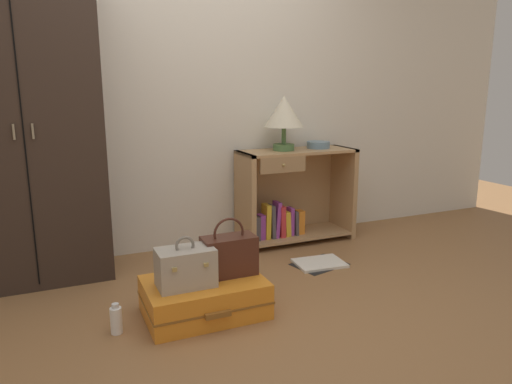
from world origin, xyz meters
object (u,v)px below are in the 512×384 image
(bookshelf, at_px, (291,198))
(suitcase_large, at_px, (204,297))
(handbag, at_px, (229,255))
(open_book_on_floor, at_px, (319,263))
(train_case, at_px, (186,267))
(wardrobe, at_px, (25,128))
(bowl, at_px, (318,145))
(bottle, at_px, (116,320))
(table_lamp, at_px, (284,114))

(bookshelf, height_order, suitcase_large, bookshelf)
(suitcase_large, relative_size, handbag, 1.97)
(open_book_on_floor, bearing_deg, bookshelf, 83.31)
(train_case, height_order, handbag, handbag)
(wardrobe, bearing_deg, open_book_on_floor, -16.01)
(handbag, bearing_deg, wardrobe, 138.39)
(wardrobe, distance_m, bowl, 2.18)
(suitcase_large, distance_m, bottle, 0.49)
(open_book_on_floor, bearing_deg, train_case, -158.86)
(wardrobe, relative_size, suitcase_large, 3.01)
(bowl, height_order, suitcase_large, bowl)
(table_lamp, distance_m, suitcase_large, 1.68)
(suitcase_large, height_order, train_case, train_case)
(train_case, xyz_separation_m, bottle, (-0.38, 0.01, -0.23))
(handbag, bearing_deg, train_case, -168.50)
(wardrobe, height_order, train_case, wardrobe)
(wardrobe, relative_size, train_case, 6.54)
(wardrobe, height_order, bowl, wardrobe)
(bookshelf, xyz_separation_m, bottle, (-1.55, -1.00, -0.29))
(table_lamp, height_order, open_book_on_floor, table_lamp)
(wardrobe, bearing_deg, train_case, -52.07)
(wardrobe, relative_size, open_book_on_floor, 4.81)
(suitcase_large, relative_size, bottle, 4.04)
(bottle, bearing_deg, table_lamp, 34.15)
(bookshelf, bearing_deg, bowl, 2.87)
(bookshelf, distance_m, bottle, 1.86)
(bowl, relative_size, handbag, 0.56)
(bookshelf, distance_m, suitcase_large, 1.46)
(bowl, xyz_separation_m, suitcase_large, (-1.31, -0.99, -0.69))
(bowl, bearing_deg, bottle, -150.69)
(wardrobe, xyz_separation_m, open_book_on_floor, (1.85, -0.53, -0.99))
(table_lamp, bearing_deg, bookshelf, -1.33)
(bottle, xyz_separation_m, open_book_on_floor, (1.48, 0.42, -0.07))
(bookshelf, distance_m, open_book_on_floor, 0.68)
(bookshelf, distance_m, table_lamp, 0.69)
(bottle, bearing_deg, bowl, 29.31)
(suitcase_large, distance_m, handbag, 0.27)
(bookshelf, height_order, bowl, bowl)
(bookshelf, relative_size, table_lamp, 2.23)
(wardrobe, distance_m, bookshelf, 2.02)
(wardrobe, bearing_deg, bowl, 1.61)
(bottle, bearing_deg, handbag, 4.14)
(handbag, relative_size, open_book_on_floor, 0.81)
(bottle, height_order, open_book_on_floor, bottle)
(bowl, bearing_deg, open_book_on_floor, -118.42)
(wardrobe, height_order, table_lamp, wardrobe)
(bowl, bearing_deg, bookshelf, -177.13)
(table_lamp, distance_m, bowl, 0.42)
(wardrobe, height_order, bottle, wardrobe)
(suitcase_large, bearing_deg, bottle, -177.31)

